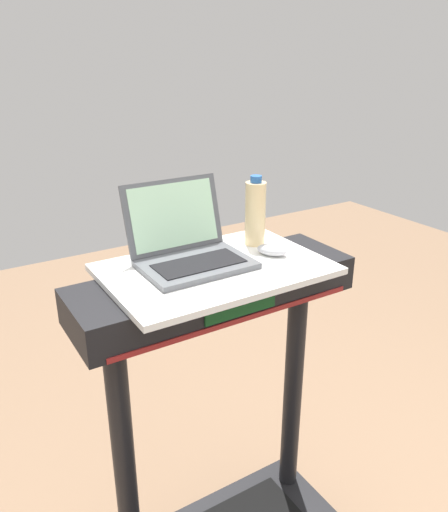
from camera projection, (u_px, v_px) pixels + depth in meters
desk_board at (215, 269)px, 1.54m from camera, size 0.67×0.45×0.02m
laptop at (189, 248)px, 1.54m from camera, size 0.33×0.29×0.24m
computer_mouse at (272, 250)px, 1.61m from camera, size 0.10×0.12×0.03m
water_bottle at (255, 213)px, 1.67m from camera, size 0.07×0.07×0.23m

